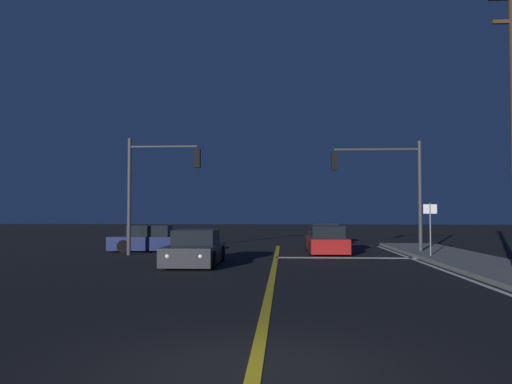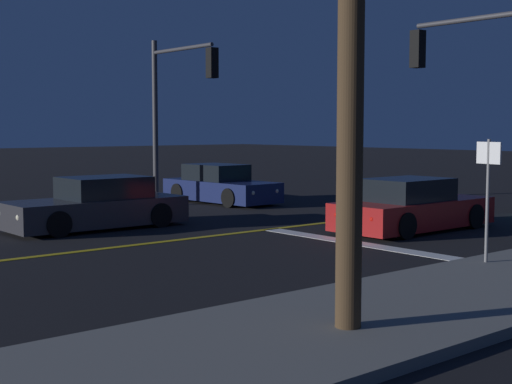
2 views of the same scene
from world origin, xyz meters
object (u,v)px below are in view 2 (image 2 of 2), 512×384
Objects in this scene: car_distant_tail_red at (412,208)px; traffic_signal_near_right at (510,78)px; car_side_waiting_navy at (220,186)px; street_sign_corner at (488,182)px; car_lead_oncoming_charcoal at (97,206)px; traffic_signal_far_left at (176,96)px.

car_distant_tail_red is 0.86× the size of traffic_signal_near_right.
street_sign_corner reaches higher than car_side_waiting_navy.
car_side_waiting_navy is 7.20m from car_lead_oncoming_charcoal.
traffic_signal_far_left reaches higher than street_sign_corner.
car_lead_oncoming_charcoal is at bearing 23.96° from car_side_waiting_navy.
traffic_signal_far_left is at bearing 7.25° from traffic_signal_near_right.
car_side_waiting_navy is at bearing 105.46° from traffic_signal_far_left.
traffic_signal_far_left reaches higher than car_distant_tail_red.
car_lead_oncoming_charcoal is 10.54m from traffic_signal_near_right.
car_lead_oncoming_charcoal is 0.85× the size of traffic_signal_near_right.
traffic_signal_far_left is 2.29× the size of street_sign_corner.
car_lead_oncoming_charcoal is (3.25, -6.43, 0.00)m from car_side_waiting_navy.
car_side_waiting_navy is 12.05m from traffic_signal_near_right.
traffic_signal_near_right reaches higher than car_distant_tail_red.
street_sign_corner is at bearing -164.13° from car_lead_oncoming_charcoal.
street_sign_corner reaches higher than car_lead_oncoming_charcoal.
traffic_signal_near_right is (2.87, -0.37, 3.10)m from car_distant_tail_red.
car_side_waiting_navy is 0.84× the size of traffic_signal_near_right.
car_lead_oncoming_charcoal is 10.13m from street_sign_corner.
car_side_waiting_navy is at bearing -4.06° from traffic_signal_near_right.
car_lead_oncoming_charcoal is at bearing -163.83° from street_sign_corner.
car_side_waiting_navy is 13.46m from street_sign_corner.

